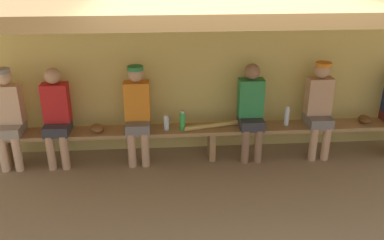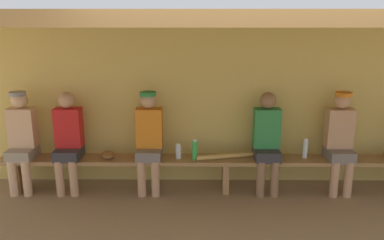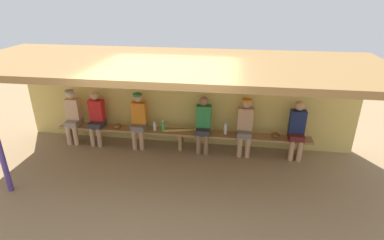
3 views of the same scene
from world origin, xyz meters
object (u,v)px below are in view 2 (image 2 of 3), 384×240
water_bottle_green (305,149)px  baseball_bat (229,156)px  player_in_red (267,139)px  water_bottle_orange (195,150)px  player_with_sunglasses (68,138)px  bench (226,163)px  baseball_glove_worn (108,155)px  player_in_blue (340,138)px  player_shirtless_tan (149,137)px  water_bottle_blue (178,151)px  player_middle (22,137)px

water_bottle_green → baseball_bat: water_bottle_green is taller
player_in_red → baseball_bat: player_in_red is taller
water_bottle_orange → water_bottle_green: 1.46m
water_bottle_orange → water_bottle_green: (1.46, 0.06, -0.00)m
player_with_sunglasses → water_bottle_orange: player_with_sunglasses is taller
player_with_sunglasses → bench: bearing=-0.1°
bench → baseball_glove_worn: bearing=-179.6°
baseball_glove_worn → baseball_bat: 1.60m
baseball_bat → baseball_glove_worn: bearing=167.6°
bench → player_in_blue: (1.48, 0.00, 0.36)m
water_bottle_orange → player_shirtless_tan: bearing=175.4°
bench → water_bottle_green: bearing=1.0°
bench → player_shirtless_tan: bearing=179.8°
player_with_sunglasses → water_bottle_blue: player_with_sunglasses is taller
player_middle → water_bottle_green: bearing=0.2°
player_in_red → player_with_sunglasses: bearing=180.0°
player_shirtless_tan → water_bottle_blue: 0.43m
player_in_blue → water_bottle_green: bearing=177.9°
player_in_red → player_with_sunglasses: 2.60m
baseball_glove_worn → baseball_bat: baseball_glove_worn is taller
baseball_bat → player_in_blue: bearing=-12.6°
player_shirtless_tan → baseball_bat: (1.06, -0.00, -0.25)m
player_shirtless_tan → baseball_bat: bearing=-0.2°
player_middle → baseball_bat: bearing=-0.1°
player_in_red → player_with_sunglasses: size_ratio=1.00×
bench → baseball_glove_worn: baseball_glove_worn is taller
bench → baseball_glove_worn: 1.56m
player_middle → water_bottle_orange: 2.28m
bench → player_shirtless_tan: size_ratio=4.46×
bench → player_with_sunglasses: 2.10m
player_with_sunglasses → player_in_blue: size_ratio=0.99×
player_shirtless_tan → baseball_glove_worn: bearing=-178.6°
player_shirtless_tan → water_bottle_blue: size_ratio=6.57×
player_middle → player_shirtless_tan: bearing=0.0°
water_bottle_blue → water_bottle_green: (1.67, 0.03, 0.03)m
player_middle → water_bottle_blue: bearing=-0.5°
water_bottle_blue → baseball_glove_worn: 0.93m
player_in_red → player_in_blue: player_in_blue is taller
player_in_red → baseball_bat: size_ratio=1.50×
player_with_sunglasses → water_bottle_green: size_ratio=4.98×
bench → water_bottle_blue: (-0.63, -0.01, 0.17)m
water_bottle_blue → player_in_red: bearing=0.8°
player_middle → water_bottle_green: 3.73m
water_bottle_blue → baseball_glove_worn: water_bottle_blue is taller
player_with_sunglasses → player_shirtless_tan: 1.06m
water_bottle_orange → water_bottle_green: bearing=2.5°
player_with_sunglasses → baseball_bat: size_ratio=1.50×
player_in_red → water_bottle_orange: player_in_red is taller
baseball_bat → player_in_red: bearing=-12.3°
player_with_sunglasses → player_in_blue: bearing=0.0°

